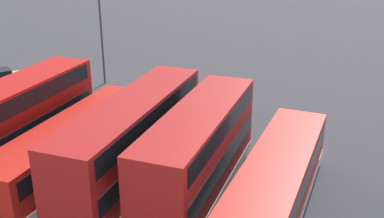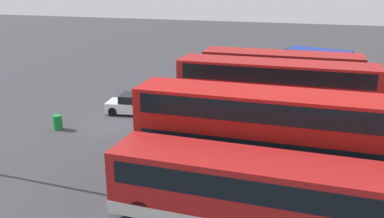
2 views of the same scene
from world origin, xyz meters
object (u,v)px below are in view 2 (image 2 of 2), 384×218
(bus_double_decker_second, at_px, (280,83))
(bus_single_deck_fourth, at_px, (267,127))
(bus_double_decker_fifth, at_px, (265,136))
(car_hatchback_silver, at_px, (136,104))
(bus_single_deck_sixth, at_px, (255,191))
(bus_single_deck_near_end, at_px, (286,82))
(waste_bin_yellow, at_px, (58,122))
(bus_double_decker_third, at_px, (274,95))
(box_truck_blue, at_px, (308,65))

(bus_double_decker_second, distance_m, bus_single_deck_fourth, 7.05)
(bus_double_decker_fifth, relative_size, car_hatchback_silver, 2.84)
(bus_double_decker_fifth, height_order, bus_single_deck_sixth, bus_double_decker_fifth)
(bus_single_deck_near_end, relative_size, car_hatchback_silver, 2.74)
(bus_double_decker_fifth, relative_size, waste_bin_yellow, 12.69)
(bus_double_decker_second, bearing_deg, bus_double_decker_third, 0.10)
(bus_double_decker_second, xyz_separation_m, bus_double_decker_third, (3.41, 0.01, 0.00))
(car_hatchback_silver, xyz_separation_m, waste_bin_yellow, (4.48, -3.50, -0.22))
(bus_double_decker_fifth, xyz_separation_m, bus_single_deck_sixth, (3.70, 0.14, -0.83))
(car_hatchback_silver, relative_size, waste_bin_yellow, 4.47)
(bus_double_decker_fifth, relative_size, bus_single_deck_sixth, 1.05)
(bus_single_deck_near_end, bearing_deg, bus_double_decker_second, -1.68)
(box_truck_blue, xyz_separation_m, car_hatchback_silver, (12.97, -11.42, -1.01))
(bus_single_deck_fourth, relative_size, car_hatchback_silver, 2.81)
(bus_double_decker_third, height_order, waste_bin_yellow, bus_double_decker_third)
(bus_double_decker_third, xyz_separation_m, car_hatchback_silver, (-0.97, -9.85, -1.75))
(bus_single_deck_near_end, height_order, waste_bin_yellow, bus_single_deck_near_end)
(bus_single_deck_sixth, distance_m, waste_bin_yellow, 15.72)
(bus_single_deck_sixth, relative_size, waste_bin_yellow, 12.04)
(bus_single_deck_sixth, xyz_separation_m, box_truck_blue, (-24.79, 1.06, 0.08))
(bus_double_decker_third, xyz_separation_m, bus_single_deck_sixth, (10.84, 0.51, -0.83))
(waste_bin_yellow, bearing_deg, box_truck_blue, 139.49)
(bus_double_decker_fifth, distance_m, box_truck_blue, 21.13)
(bus_single_deck_fourth, relative_size, box_truck_blue, 1.51)
(bus_single_deck_near_end, relative_size, bus_double_decker_second, 1.09)
(bus_double_decker_second, bearing_deg, box_truck_blue, 171.49)
(car_hatchback_silver, distance_m, waste_bin_yellow, 5.69)
(bus_single_deck_fourth, xyz_separation_m, waste_bin_yellow, (-0.08, -13.42, -1.15))
(bus_double_decker_third, bearing_deg, bus_double_decker_fifth, 3.03)
(bus_double_decker_second, height_order, bus_double_decker_third, same)
(bus_single_deck_near_end, relative_size, box_truck_blue, 1.48)
(car_hatchback_silver, bearing_deg, waste_bin_yellow, -37.96)
(bus_double_decker_third, bearing_deg, car_hatchback_silver, -95.64)
(bus_double_decker_fifth, bearing_deg, bus_single_deck_fourth, -175.10)
(bus_single_deck_near_end, bearing_deg, bus_single_deck_fourth, -0.16)
(bus_double_decker_fifth, bearing_deg, waste_bin_yellow, -104.81)
(box_truck_blue, height_order, waste_bin_yellow, box_truck_blue)
(bus_single_deck_fourth, distance_m, box_truck_blue, 17.60)
(bus_double_decker_second, xyz_separation_m, box_truck_blue, (-10.53, 1.58, -0.74))
(bus_single_deck_near_end, height_order, bus_single_deck_sixth, same)
(bus_single_deck_fourth, distance_m, bus_double_decker_fifth, 3.66)
(box_truck_blue, bearing_deg, bus_single_deck_sixth, -2.44)
(bus_double_decker_third, distance_m, waste_bin_yellow, 13.94)
(bus_double_decker_second, height_order, waste_bin_yellow, bus_double_decker_second)
(bus_double_decker_fifth, distance_m, bus_single_deck_sixth, 3.79)
(bus_single_deck_sixth, bearing_deg, box_truck_blue, 177.56)
(bus_single_deck_sixth, bearing_deg, bus_double_decker_fifth, -177.88)
(bus_single_deck_near_end, relative_size, bus_double_decker_fifth, 0.97)
(bus_double_decker_fifth, relative_size, box_truck_blue, 1.53)
(bus_double_decker_third, xyz_separation_m, waste_bin_yellow, (3.51, -13.34, -1.98))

